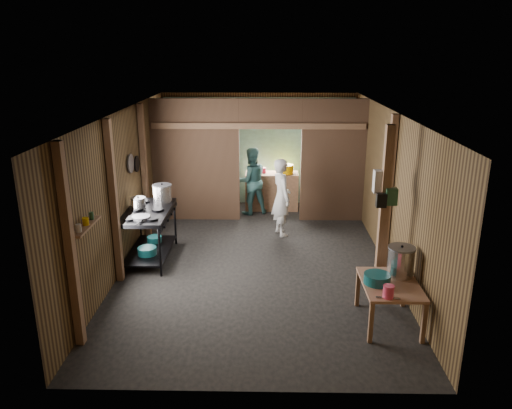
{
  "coord_description": "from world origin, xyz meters",
  "views": [
    {
      "loc": [
        0.16,
        -8.04,
        3.6
      ],
      "look_at": [
        0.0,
        -0.2,
        1.1
      ],
      "focal_mm": 34.8,
      "sensor_mm": 36.0,
      "label": 1
    }
  ],
  "objects_px": {
    "pink_bucket": "(388,292)",
    "gas_range": "(149,235)",
    "stock_pot": "(401,262)",
    "stove_pot_large": "(162,194)",
    "yellow_tub": "(286,169)",
    "prep_table": "(389,303)",
    "cook": "(281,197)"
  },
  "relations": [
    {
      "from": "pink_bucket",
      "to": "gas_range",
      "type": "bearing_deg",
      "value": 145.27
    },
    {
      "from": "stock_pot",
      "to": "pink_bucket",
      "type": "height_order",
      "value": "stock_pot"
    },
    {
      "from": "gas_range",
      "to": "stock_pot",
      "type": "distance_m",
      "value": 4.32
    },
    {
      "from": "stock_pot",
      "to": "pink_bucket",
      "type": "distance_m",
      "value": 0.72
    },
    {
      "from": "stove_pot_large",
      "to": "yellow_tub",
      "type": "distance_m",
      "value": 3.36
    },
    {
      "from": "gas_range",
      "to": "prep_table",
      "type": "distance_m",
      "value": 4.26
    },
    {
      "from": "pink_bucket",
      "to": "yellow_tub",
      "type": "relative_size",
      "value": 0.46
    },
    {
      "from": "yellow_tub",
      "to": "cook",
      "type": "height_order",
      "value": "cook"
    },
    {
      "from": "prep_table",
      "to": "stock_pot",
      "type": "relative_size",
      "value": 2.31
    },
    {
      "from": "stove_pot_large",
      "to": "yellow_tub",
      "type": "relative_size",
      "value": 0.97
    },
    {
      "from": "pink_bucket",
      "to": "yellow_tub",
      "type": "height_order",
      "value": "yellow_tub"
    },
    {
      "from": "prep_table",
      "to": "stock_pot",
      "type": "height_order",
      "value": "stock_pot"
    },
    {
      "from": "pink_bucket",
      "to": "stock_pot",
      "type": "bearing_deg",
      "value": 64.4
    },
    {
      "from": "stock_pot",
      "to": "stove_pot_large",
      "type": "bearing_deg",
      "value": 147.91
    },
    {
      "from": "prep_table",
      "to": "cook",
      "type": "relative_size",
      "value": 0.66
    },
    {
      "from": "yellow_tub",
      "to": "cook",
      "type": "relative_size",
      "value": 0.23
    },
    {
      "from": "stove_pot_large",
      "to": "stock_pot",
      "type": "relative_size",
      "value": 0.79
    },
    {
      "from": "stove_pot_large",
      "to": "yellow_tub",
      "type": "height_order",
      "value": "stove_pot_large"
    },
    {
      "from": "yellow_tub",
      "to": "cook",
      "type": "xyz_separation_m",
      "value": [
        -0.14,
        -1.64,
        -0.18
      ]
    },
    {
      "from": "prep_table",
      "to": "cook",
      "type": "xyz_separation_m",
      "value": [
        -1.36,
        3.36,
        0.47
      ]
    },
    {
      "from": "stove_pot_large",
      "to": "pink_bucket",
      "type": "relative_size",
      "value": 2.09
    },
    {
      "from": "gas_range",
      "to": "stove_pot_large",
      "type": "distance_m",
      "value": 0.8
    },
    {
      "from": "pink_bucket",
      "to": "prep_table",
      "type": "bearing_deg",
      "value": 72.21
    },
    {
      "from": "gas_range",
      "to": "pink_bucket",
      "type": "xyz_separation_m",
      "value": [
        3.58,
        -2.48,
        0.23
      ]
    },
    {
      "from": "gas_range",
      "to": "pink_bucket",
      "type": "height_order",
      "value": "gas_range"
    },
    {
      "from": "stock_pot",
      "to": "cook",
      "type": "height_order",
      "value": "cook"
    },
    {
      "from": "prep_table",
      "to": "pink_bucket",
      "type": "relative_size",
      "value": 6.13
    },
    {
      "from": "stock_pot",
      "to": "cook",
      "type": "distance_m",
      "value": 3.48
    },
    {
      "from": "stock_pot",
      "to": "pink_bucket",
      "type": "bearing_deg",
      "value": -115.6
    },
    {
      "from": "gas_range",
      "to": "stove_pot_large",
      "type": "relative_size",
      "value": 4.43
    },
    {
      "from": "yellow_tub",
      "to": "stove_pot_large",
      "type": "bearing_deg",
      "value": -133.75
    },
    {
      "from": "stove_pot_large",
      "to": "pink_bucket",
      "type": "height_order",
      "value": "stove_pot_large"
    }
  ]
}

